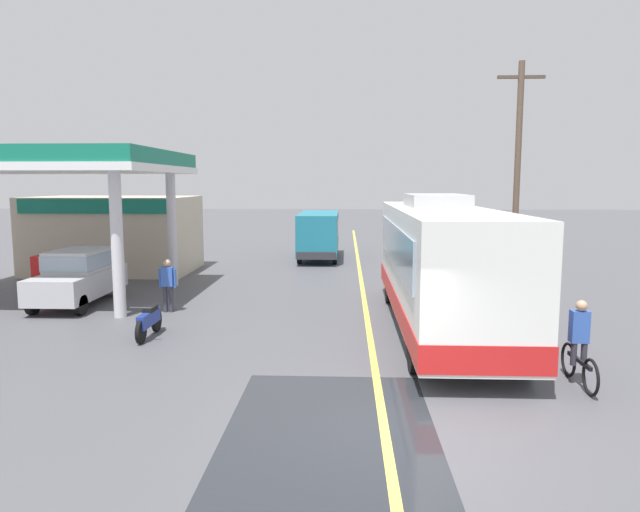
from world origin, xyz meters
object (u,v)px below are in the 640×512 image
object	(u,v)px
motorcycle_parked_forecourt	(149,320)
minibus_opposing_lane	(319,231)
pedestrian_near_pump	(168,283)
coach_bus_main	(440,267)
car_at_pump	(79,274)
cyclist_on_shoulder	(579,347)

from	to	relation	value
motorcycle_parked_forecourt	minibus_opposing_lane	bearing A→B (deg)	76.87
minibus_opposing_lane	pedestrian_near_pump	xyz separation A→B (m)	(-4.11, -12.97, -0.54)
minibus_opposing_lane	coach_bus_main	bearing A→B (deg)	-74.51
coach_bus_main	minibus_opposing_lane	size ratio (longest dim) A/B	1.80
car_at_pump	motorcycle_parked_forecourt	distance (m)	5.45
motorcycle_parked_forecourt	pedestrian_near_pump	xyz separation A→B (m)	(-0.40, 2.93, 0.49)
coach_bus_main	cyclist_on_shoulder	distance (m)	5.04
minibus_opposing_lane	motorcycle_parked_forecourt	xyz separation A→B (m)	(-3.71, -15.89, -1.03)
cyclist_on_shoulder	motorcycle_parked_forecourt	size ratio (longest dim) A/B	1.01
cyclist_on_shoulder	motorcycle_parked_forecourt	xyz separation A→B (m)	(-9.77, 3.16, -0.34)
minibus_opposing_lane	motorcycle_parked_forecourt	size ratio (longest dim) A/B	3.41
minibus_opposing_lane	cyclist_on_shoulder	bearing A→B (deg)	-72.35
minibus_opposing_lane	motorcycle_parked_forecourt	distance (m)	16.35
coach_bus_main	pedestrian_near_pump	bearing A→B (deg)	169.07
car_at_pump	motorcycle_parked_forecourt	xyz separation A→B (m)	(3.70, -3.97, -0.57)
coach_bus_main	motorcycle_parked_forecourt	world-z (taller)	coach_bus_main
minibus_opposing_lane	pedestrian_near_pump	bearing A→B (deg)	-107.58
cyclist_on_shoulder	pedestrian_near_pump	world-z (taller)	cyclist_on_shoulder
coach_bus_main	cyclist_on_shoulder	xyz separation A→B (m)	(2.04, -4.52, -0.94)
minibus_opposing_lane	motorcycle_parked_forecourt	bearing A→B (deg)	-103.13
coach_bus_main	car_at_pump	distance (m)	11.75
coach_bus_main	car_at_pump	xyz separation A→B (m)	(-11.43, 2.61, -0.71)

